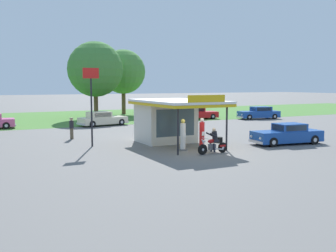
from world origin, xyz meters
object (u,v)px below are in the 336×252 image
object	(u,v)px
parked_car_back_row_centre_left	(102,119)
parked_car_back_row_centre	(259,113)
gas_pump_nearside	(183,136)
bystander_chatting_near_pumps	(72,128)
motorcycle_with_rider	(213,143)
featured_classic_sedan	(287,135)
gas_pump_offside	(202,135)
parked_car_back_row_far_right	(162,117)
roadside_pole_sign	(91,94)
parked_car_back_row_far_left	(197,114)
spare_tire_stack	(219,140)

from	to	relation	value
parked_car_back_row_centre_left	parked_car_back_row_centre	bearing A→B (deg)	-3.30
gas_pump_nearside	bystander_chatting_near_pumps	size ratio (longest dim) A/B	1.21
motorcycle_with_rider	featured_classic_sedan	world-z (taller)	motorcycle_with_rider
gas_pump_offside	parked_car_back_row_far_right	size ratio (longest dim) A/B	0.39
parked_car_back_row_far_right	roadside_pole_sign	bearing A→B (deg)	-131.98
parked_car_back_row_far_left	gas_pump_offside	bearing A→B (deg)	-120.45
featured_classic_sedan	parked_car_back_row_far_left	xyz separation A→B (m)	(4.85, 20.34, -0.02)
gas_pump_nearside	gas_pump_offside	xyz separation A→B (m)	(1.43, 0.00, 0.01)
gas_pump_offside	spare_tire_stack	bearing A→B (deg)	36.38
roadside_pole_sign	bystander_chatting_near_pumps	bearing A→B (deg)	95.47
gas_pump_nearside	spare_tire_stack	xyz separation A→B (m)	(4.11, 1.97, -0.75)
gas_pump_nearside	roadside_pole_sign	xyz separation A→B (m)	(-4.73, 4.27, 2.67)
gas_pump_offside	motorcycle_with_rider	world-z (taller)	gas_pump_offside
gas_pump_offside	spare_tire_stack	world-z (taller)	gas_pump_offside
gas_pump_nearside	featured_classic_sedan	bearing A→B (deg)	-7.12
parked_car_back_row_far_left	spare_tire_stack	world-z (taller)	parked_car_back_row_far_left
motorcycle_with_rider	parked_car_back_row_far_left	distance (m)	24.22
motorcycle_with_rider	featured_classic_sedan	bearing A→B (deg)	7.20
parked_car_back_row_centre_left	spare_tire_stack	size ratio (longest dim) A/B	8.93
motorcycle_with_rider	bystander_chatting_near_pumps	world-z (taller)	bystander_chatting_near_pumps
gas_pump_nearside	parked_car_back_row_far_left	distance (m)	23.20
parked_car_back_row_far_right	gas_pump_offside	bearing A→B (deg)	-107.84
gas_pump_nearside	spare_tire_stack	size ratio (longest dim) A/B	3.37
motorcycle_with_rider	parked_car_back_row_far_left	size ratio (longest dim) A/B	0.41
parked_car_back_row_centre_left	parked_car_back_row_far_right	size ratio (longest dim) A/B	1.02
roadside_pole_sign	parked_car_back_row_centre	bearing A→B (deg)	25.61
featured_classic_sedan	parked_car_back_row_centre_left	size ratio (longest dim) A/B	1.01
parked_car_back_row_far_left	gas_pump_nearside	bearing A→B (deg)	-123.50
parked_car_back_row_centre_left	roadside_pole_sign	bearing A→B (deg)	-110.33
parked_car_back_row_centre_left	roadside_pole_sign	world-z (taller)	roadside_pole_sign
parked_car_back_row_centre	bystander_chatting_near_pumps	world-z (taller)	bystander_chatting_near_pumps
bystander_chatting_near_pumps	spare_tire_stack	xyz separation A→B (m)	(9.25, -6.53, -0.72)
parked_car_back_row_far_right	bystander_chatting_near_pumps	bearing A→B (deg)	-144.03
parked_car_back_row_far_right	spare_tire_stack	distance (m)	15.62
parked_car_back_row_centre	roadside_pole_sign	world-z (taller)	roadside_pole_sign
gas_pump_nearside	bystander_chatting_near_pumps	distance (m)	9.93
motorcycle_with_rider	parked_car_back_row_centre	xyz separation A→B (m)	(18.63, 17.85, 0.05)
gas_pump_nearside	featured_classic_sedan	distance (m)	8.02
featured_classic_sedan	bystander_chatting_near_pumps	distance (m)	16.17
parked_car_back_row_centre	roadside_pole_sign	size ratio (longest dim) A/B	1.02
parked_car_back_row_far_left	roadside_pole_sign	distance (m)	23.31
featured_classic_sedan	parked_car_back_row_far_left	distance (m)	20.91
featured_classic_sedan	roadside_pole_sign	distance (m)	14.04
parked_car_back_row_far_right	spare_tire_stack	xyz separation A→B (m)	(-2.89, -15.34, -0.48)
featured_classic_sedan	parked_car_back_row_far_right	xyz separation A→B (m)	(-0.95, 18.31, -0.01)
roadside_pole_sign	motorcycle_with_rider	bearing A→B (deg)	-46.46
parked_car_back_row_far_left	motorcycle_with_rider	bearing A→B (deg)	-118.91
gas_pump_nearside	parked_car_back_row_far_right	distance (m)	18.68
bystander_chatting_near_pumps	parked_car_back_row_far_left	bearing A→B (deg)	31.15
motorcycle_with_rider	featured_classic_sedan	xyz separation A→B (m)	(6.86, 0.87, 0.02)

